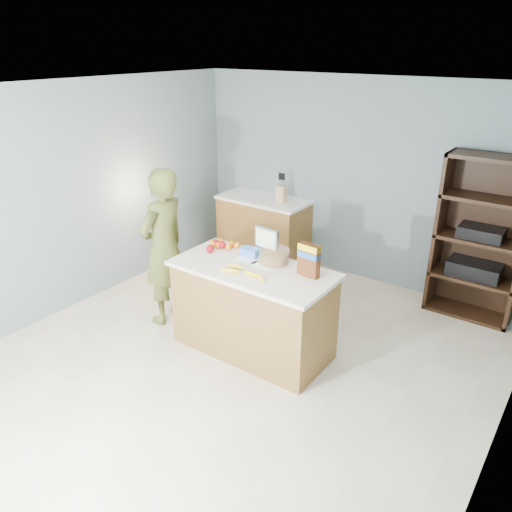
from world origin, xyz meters
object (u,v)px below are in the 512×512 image
Objects in this scene: counter_peninsula at (253,313)px; cereal_box at (309,258)px; tv at (267,240)px; person at (164,247)px; shelving_unit at (481,241)px.

counter_peninsula is 5.09× the size of cereal_box.
counter_peninsula is at bearing -78.60° from tv.
person is 5.53× the size of cereal_box.
cereal_box is (0.58, -0.17, 0.02)m from tv.
person reaches higher than cereal_box.
person is (-2.68, -2.09, -0.02)m from shelving_unit.
person is (-1.13, -0.04, 0.43)m from counter_peninsula.
person is at bearing -161.18° from tv.
shelving_unit is at bearing 52.89° from counter_peninsula.
shelving_unit is 1.06× the size of person.
cereal_box is (1.64, 0.19, 0.23)m from person.
tv is at bearing 163.14° from cereal_box.
person reaches higher than tv.
tv is at bearing 101.40° from counter_peninsula.
shelving_unit is 2.37m from tv.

